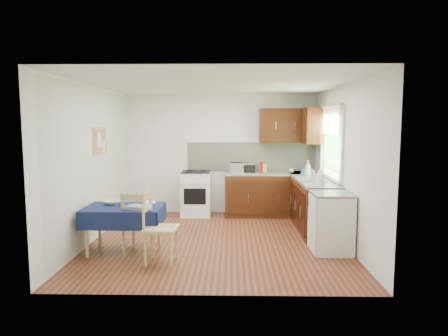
{
  "coord_description": "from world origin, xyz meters",
  "views": [
    {
      "loc": [
        0.23,
        -6.31,
        1.88
      ],
      "look_at": [
        0.1,
        0.33,
        1.15
      ],
      "focal_mm": 32.0,
      "sensor_mm": 36.0,
      "label": 1
    }
  ],
  "objects_px": {
    "toaster": "(237,168)",
    "kettle": "(320,178)",
    "dining_table": "(124,214)",
    "sandwich_press": "(247,167)",
    "chair_near": "(157,225)",
    "dish_rack": "(313,180)",
    "chair_far": "(137,221)"
  },
  "relations": [
    {
      "from": "dish_rack",
      "to": "kettle",
      "type": "xyz_separation_m",
      "value": [
        0.01,
        -0.51,
        0.09
      ]
    },
    {
      "from": "toaster",
      "to": "sandwich_press",
      "type": "distance_m",
      "value": 0.23
    },
    {
      "from": "kettle",
      "to": "dining_table",
      "type": "bearing_deg",
      "value": -167.82
    },
    {
      "from": "kettle",
      "to": "dish_rack",
      "type": "bearing_deg",
      "value": 90.68
    },
    {
      "from": "toaster",
      "to": "kettle",
      "type": "distance_m",
      "value": 2.17
    },
    {
      "from": "chair_far",
      "to": "dish_rack",
      "type": "relative_size",
      "value": 2.18
    },
    {
      "from": "chair_far",
      "to": "sandwich_press",
      "type": "bearing_deg",
      "value": -111.8
    },
    {
      "from": "chair_far",
      "to": "sandwich_press",
      "type": "xyz_separation_m",
      "value": [
        1.68,
        2.54,
        0.51
      ]
    },
    {
      "from": "sandwich_press",
      "to": "kettle",
      "type": "xyz_separation_m",
      "value": [
        1.11,
        -1.81,
        0.02
      ]
    },
    {
      "from": "chair_far",
      "to": "toaster",
      "type": "bearing_deg",
      "value": -109.24
    },
    {
      "from": "chair_far",
      "to": "toaster",
      "type": "relative_size",
      "value": 3.22
    },
    {
      "from": "dining_table",
      "to": "dish_rack",
      "type": "xyz_separation_m",
      "value": [
        3.0,
        1.16,
        0.35
      ]
    },
    {
      "from": "toaster",
      "to": "kettle",
      "type": "relative_size",
      "value": 1.11
    },
    {
      "from": "chair_near",
      "to": "sandwich_press",
      "type": "distance_m",
      "value": 3.22
    },
    {
      "from": "toaster",
      "to": "dish_rack",
      "type": "height_order",
      "value": "toaster"
    },
    {
      "from": "toaster",
      "to": "dish_rack",
      "type": "bearing_deg",
      "value": -36.74
    },
    {
      "from": "sandwich_press",
      "to": "dish_rack",
      "type": "distance_m",
      "value": 1.71
    },
    {
      "from": "toaster",
      "to": "sandwich_press",
      "type": "xyz_separation_m",
      "value": [
        0.21,
        0.08,
        -0.01
      ]
    },
    {
      "from": "dining_table",
      "to": "chair_near",
      "type": "bearing_deg",
      "value": -18.51
    },
    {
      "from": "chair_near",
      "to": "kettle",
      "type": "height_order",
      "value": "kettle"
    },
    {
      "from": "chair_near",
      "to": "toaster",
      "type": "xyz_separation_m",
      "value": [
        1.11,
        2.81,
        0.48
      ]
    },
    {
      "from": "dining_table",
      "to": "chair_far",
      "type": "relative_size",
      "value": 1.22
    },
    {
      "from": "chair_far",
      "to": "dish_rack",
      "type": "distance_m",
      "value": 3.08
    },
    {
      "from": "dish_rack",
      "to": "chair_far",
      "type": "bearing_deg",
      "value": -145.73
    },
    {
      "from": "chair_near",
      "to": "toaster",
      "type": "relative_size",
      "value": 3.45
    },
    {
      "from": "chair_near",
      "to": "sandwich_press",
      "type": "xyz_separation_m",
      "value": [
        1.32,
        2.89,
        0.47
      ]
    },
    {
      "from": "dish_rack",
      "to": "dining_table",
      "type": "bearing_deg",
      "value": -148.65
    },
    {
      "from": "chair_near",
      "to": "dish_rack",
      "type": "xyz_separation_m",
      "value": [
        2.42,
        1.6,
        0.4
      ]
    },
    {
      "from": "kettle",
      "to": "toaster",
      "type": "bearing_deg",
      "value": 127.54
    },
    {
      "from": "toaster",
      "to": "kettle",
      "type": "bearing_deg",
      "value": -46.53
    },
    {
      "from": "dining_table",
      "to": "toaster",
      "type": "bearing_deg",
      "value": 73.74
    },
    {
      "from": "sandwich_press",
      "to": "dish_rack",
      "type": "height_order",
      "value": "dish_rack"
    }
  ]
}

